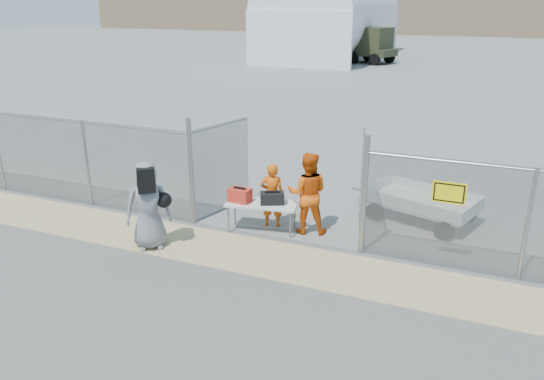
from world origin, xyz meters
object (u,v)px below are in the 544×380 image
at_px(security_worker_right, 308,193).
at_px(utility_trailer, 422,206).
at_px(folding_table, 262,217).
at_px(security_worker_left, 272,195).
at_px(visitor, 148,206).

height_order(security_worker_right, utility_trailer, security_worker_right).
height_order(folding_table, utility_trailer, utility_trailer).
distance_m(folding_table, security_worker_right, 1.18).
bearing_deg(folding_table, utility_trailer, 20.95).
height_order(folding_table, security_worker_left, security_worker_left).
height_order(visitor, utility_trailer, visitor).
bearing_deg(visitor, security_worker_left, 8.35).
bearing_deg(security_worker_left, folding_table, 58.83).
bearing_deg(visitor, utility_trailer, -1.96).
xyz_separation_m(folding_table, utility_trailer, (3.25, 1.99, 0.04)).
height_order(folding_table, visitor, visitor).
bearing_deg(visitor, security_worker_right, -2.07).
distance_m(security_worker_left, visitor, 2.81).
bearing_deg(security_worker_right, security_worker_left, -17.29).
height_order(security_worker_right, visitor, visitor).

